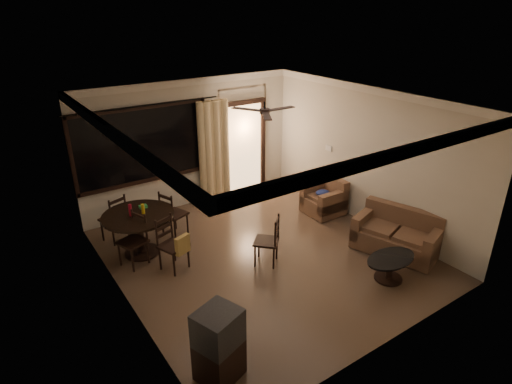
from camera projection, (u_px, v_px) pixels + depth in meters
ground at (264, 254)px, 7.82m from camera, size 5.50×5.50×0.00m
room_shell at (238, 131)px, 8.73m from camera, size 5.50×6.70×5.50m
dining_table at (139, 223)px, 7.63m from camera, size 1.27×1.27×1.01m
dining_chair_west at (134, 250)px, 7.43m from camera, size 0.54×0.54×0.95m
dining_chair_east at (174, 222)px, 8.38m from camera, size 0.54×0.54×0.95m
dining_chair_south at (174, 253)px, 7.29m from camera, size 0.54×0.57×0.95m
dining_chair_north at (115, 227)px, 8.20m from camera, size 0.54×0.54×0.95m
tv_cabinet at (219, 345)px, 5.09m from camera, size 0.62×0.59×0.97m
sofa at (397, 236)px, 7.82m from camera, size 1.19×1.64×0.79m
armchair at (325, 200)px, 9.27m from camera, size 0.76×0.76×0.75m
coffee_table at (390, 265)px, 7.02m from camera, size 0.94×0.57×0.41m
side_chair at (267, 249)px, 7.47m from camera, size 0.57×0.57×0.91m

